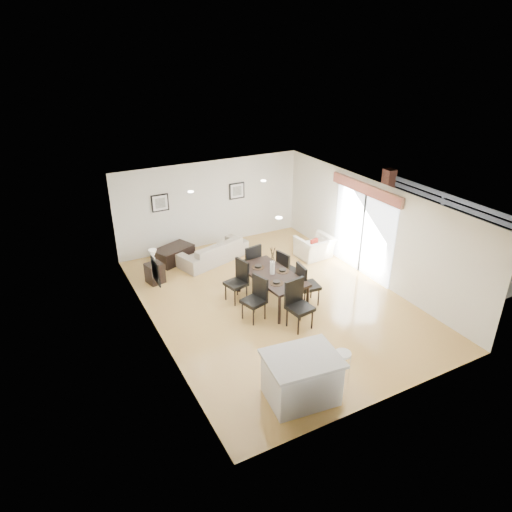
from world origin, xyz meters
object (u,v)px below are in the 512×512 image
armchair (315,247)px  dining_chair_efar (286,268)px  sofa (213,251)px  bar_stool (343,357)px  side_table (155,273)px  dining_chair_wnear (256,296)px  dining_chair_wfar (239,278)px  dining_chair_head (297,301)px  coffee_table (174,254)px  dining_chair_foot (251,261)px  dining_table (272,277)px  kitchen_island (301,377)px  dining_chair_enear (305,282)px

armchair → dining_chair_efar: (-1.74, -1.19, 0.26)m
sofa → bar_stool: size_ratio=3.10×
sofa → side_table: (-1.92, -0.49, -0.03)m
dining_chair_wnear → dining_chair_wfar: size_ratio=1.00×
dining_chair_head → coffee_table: (-1.42, 4.55, -0.42)m
sofa → armchair: (2.80, -1.20, 0.01)m
dining_chair_efar → dining_chair_foot: (-0.66, 0.72, 0.03)m
armchair → dining_chair_wnear: (-3.09, -2.11, 0.27)m
dining_table → bar_stool: dining_table is taller
dining_chair_efar → dining_chair_head: (-0.69, -1.63, 0.06)m
dining_chair_foot → side_table: 2.62m
coffee_table → side_table: size_ratio=1.99×
coffee_table → dining_table: bearing=-89.7°
dining_chair_wfar → side_table: bearing=-151.9°
side_table → bar_stool: (2.01, -5.56, 0.32)m
dining_chair_foot → kitchen_island: dining_chair_foot is taller
dining_chair_head → sofa: bearing=87.4°
dining_chair_foot → bar_stool: size_ratio=1.59×
dining_chair_efar → bar_stool: size_ratio=1.52×
armchair → dining_chair_foot: dining_chair_foot is taller
dining_chair_enear → sofa: bearing=24.1°
dining_chair_wfar → side_table: size_ratio=1.92×
coffee_table → kitchen_island: kitchen_island is taller
armchair → dining_chair_head: size_ratio=0.87×
side_table → kitchen_island: (1.09, -5.56, 0.19)m
side_table → coffee_table: bearing=49.3°
dining_table → dining_chair_enear: 0.82m
armchair → dining_chair_enear: dining_chair_enear is taller
sofa → kitchen_island: bearing=64.8°
dining_chair_efar → coffee_table: 3.61m
sofa → coffee_table: bearing=-43.7°
dining_chair_wnear → coffee_table: bearing=175.1°
dining_chair_wfar → dining_chair_efar: bearing=75.3°
bar_stool → dining_chair_head: bearing=82.3°
armchair → dining_table: dining_table is taller
dining_chair_enear → bar_stool: dining_chair_enear is taller
sofa → bar_stool: bar_stool is taller
armchair → dining_chair_foot: bearing=7.7°
dining_chair_efar → dining_chair_head: 1.78m
dining_chair_efar → sofa: bearing=11.5°
dining_chair_efar → bar_stool: bearing=152.9°
dining_table → kitchen_island: (-1.20, -3.20, -0.25)m
dining_chair_foot → dining_chair_enear: bearing=103.0°
dining_table → dining_chair_head: dining_chair_head is taller
dining_chair_wnear → dining_chair_enear: size_ratio=0.97×
armchair → coffee_table: (-3.85, 1.72, -0.10)m
dining_chair_enear → dining_chair_head: (-0.68, -0.71, 0.03)m
dining_table → side_table: 3.32m
sofa → dining_chair_wfar: bearing=65.5°
dining_chair_enear → dining_chair_efar: size_ratio=1.04×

